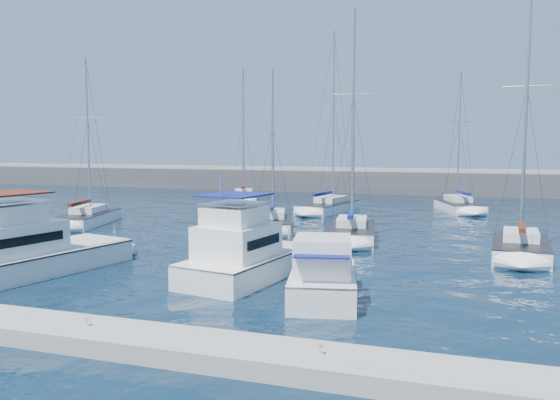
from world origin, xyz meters
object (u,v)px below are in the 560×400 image
(motor_yacht_stbd_outer, at_px, (323,278))
(sailboat_back_b, at_px, (329,206))
(sailboat_back_c, at_px, (459,206))
(sailboat_back_a, at_px, (244,198))
(motor_yacht_port_inner, at_px, (23,253))
(motor_yacht_stbd_inner, at_px, (244,256))
(sailboat_mid_a, at_px, (87,218))
(sailboat_mid_c, at_px, (272,223))
(sailboat_mid_e, at_px, (520,247))
(sailboat_mid_d, at_px, (351,232))

(motor_yacht_stbd_outer, relative_size, sailboat_back_b, 0.33)
(sailboat_back_c, bearing_deg, sailboat_back_a, 159.82)
(motor_yacht_port_inner, bearing_deg, sailboat_back_b, 86.98)
(sailboat_back_b, height_order, sailboat_back_c, sailboat_back_b)
(motor_yacht_stbd_inner, xyz_separation_m, sailboat_mid_a, (-19.59, 13.51, -0.62))
(sailboat_back_c, bearing_deg, motor_yacht_stbd_inner, -125.17)
(sailboat_mid_c, relative_size, sailboat_back_b, 0.71)
(motor_yacht_port_inner, xyz_separation_m, sailboat_mid_a, (-8.59, 16.22, -0.62))
(sailboat_mid_a, bearing_deg, sailboat_back_a, 59.64)
(sailboat_mid_e, xyz_separation_m, sailboat_back_a, (-27.21, 23.71, -0.01))
(sailboat_mid_a, distance_m, sailboat_mid_d, 22.57)
(sailboat_back_a, bearing_deg, sailboat_mid_d, -71.72)
(sailboat_mid_a, height_order, sailboat_back_c, sailboat_back_c)
(motor_yacht_stbd_inner, bearing_deg, sailboat_back_b, 104.85)
(sailboat_mid_e, relative_size, sailboat_back_a, 1.02)
(sailboat_back_b, bearing_deg, sailboat_mid_e, -36.01)
(sailboat_mid_d, height_order, sailboat_back_a, sailboat_mid_d)
(sailboat_mid_e, bearing_deg, sailboat_back_b, 135.87)
(motor_yacht_stbd_outer, bearing_deg, motor_yacht_port_inner, 169.31)
(sailboat_mid_a, distance_m, sailboat_back_c, 35.58)
(motor_yacht_stbd_outer, bearing_deg, sailboat_mid_d, 84.31)
(sailboat_back_a, bearing_deg, motor_yacht_port_inner, -105.94)
(sailboat_back_a, bearing_deg, sailboat_mid_e, -61.05)
(sailboat_mid_c, bearing_deg, sailboat_mid_d, -36.93)
(motor_yacht_stbd_outer, relative_size, sailboat_mid_e, 0.37)
(sailboat_mid_a, bearing_deg, motor_yacht_port_inner, -76.04)
(motor_yacht_port_inner, relative_size, motor_yacht_stbd_inner, 1.27)
(sailboat_back_a, height_order, sailboat_back_c, sailboat_back_a)
(motor_yacht_stbd_inner, height_order, sailboat_back_c, sailboat_back_c)
(sailboat_back_b, distance_m, sailboat_back_c, 13.23)
(motor_yacht_stbd_inner, bearing_deg, sailboat_mid_a, 155.89)
(motor_yacht_port_inner, height_order, sailboat_back_c, sailboat_back_c)
(sailboat_mid_d, bearing_deg, sailboat_back_c, 62.11)
(sailboat_back_b, bearing_deg, sailboat_back_c, 33.98)
(sailboat_mid_c, xyz_separation_m, sailboat_mid_e, (17.39, -5.25, 0.04))
(sailboat_mid_d, relative_size, sailboat_back_c, 1.13)
(sailboat_mid_e, distance_m, sailboat_back_c, 23.07)
(sailboat_mid_c, bearing_deg, motor_yacht_stbd_inner, -92.62)
(sailboat_mid_a, xyz_separation_m, sailboat_mid_c, (15.83, 1.91, -0.01))
(motor_yacht_port_inner, bearing_deg, motor_yacht_stbd_inner, 26.80)
(sailboat_mid_c, bearing_deg, motor_yacht_stbd_outer, -81.24)
(sailboat_mid_a, xyz_separation_m, sailboat_mid_e, (33.22, -3.34, 0.04))
(motor_yacht_port_inner, height_order, sailboat_back_b, sailboat_back_b)
(motor_yacht_stbd_outer, bearing_deg, sailboat_mid_e, 42.61)
(sailboat_mid_a, xyz_separation_m, sailboat_mid_d, (22.56, -0.62, 0.03))
(sailboat_back_b, bearing_deg, motor_yacht_stbd_inner, -72.84)
(sailboat_back_a, distance_m, sailboat_back_c, 23.79)
(sailboat_mid_e, bearing_deg, sailboat_back_a, 143.62)
(sailboat_mid_d, xyz_separation_m, sailboat_back_c, (7.22, 20.09, -0.02))
(motor_yacht_stbd_inner, height_order, sailboat_back_b, sailboat_back_b)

